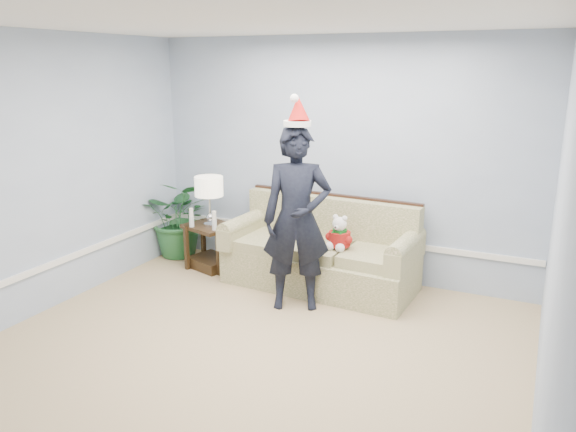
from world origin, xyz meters
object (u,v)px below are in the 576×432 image
(side_table, at_px, (211,251))
(man, at_px, (297,219))
(table_lamp, at_px, (209,188))
(houseplant, at_px, (181,218))
(teddy_bear, at_px, (339,237))
(sofa, at_px, (322,255))

(side_table, bearing_deg, man, -22.61)
(table_lamp, distance_m, houseplant, 0.82)
(side_table, distance_m, man, 1.67)
(side_table, bearing_deg, houseplant, 159.32)
(table_lamp, relative_size, teddy_bear, 1.59)
(side_table, height_order, houseplant, houseplant)
(sofa, distance_m, man, 0.87)
(houseplant, height_order, teddy_bear, houseplant)
(houseplant, xyz_separation_m, man, (1.98, -0.80, 0.41))
(table_lamp, bearing_deg, man, -21.90)
(man, distance_m, teddy_bear, 0.61)
(side_table, height_order, table_lamp, table_lamp)
(sofa, height_order, man, man)
(sofa, bearing_deg, houseplant, 178.93)
(man, height_order, teddy_bear, man)
(houseplant, xyz_separation_m, teddy_bear, (2.26, -0.33, 0.14))
(side_table, relative_size, man, 0.36)
(teddy_bear, bearing_deg, sofa, 153.36)
(side_table, xyz_separation_m, table_lamp, (0.03, -0.03, 0.78))
(side_table, bearing_deg, sofa, 2.76)
(houseplant, distance_m, teddy_bear, 2.28)
(side_table, distance_m, table_lamp, 0.78)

